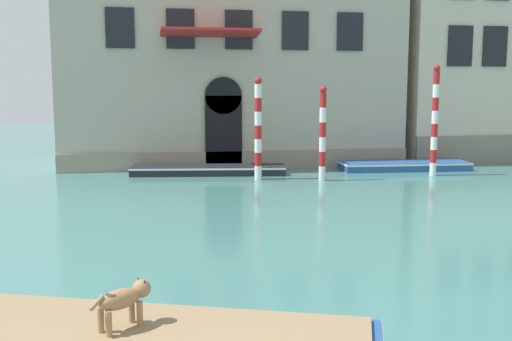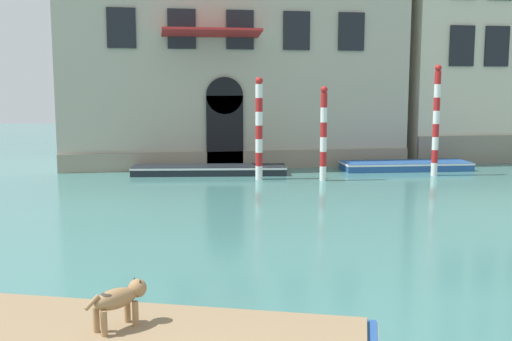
{
  "view_description": "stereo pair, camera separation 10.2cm",
  "coord_description": "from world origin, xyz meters",
  "views": [
    {
      "loc": [
        -0.17,
        -3.91,
        3.6
      ],
      "look_at": [
        2.81,
        13.16,
        1.2
      ],
      "focal_mm": 42.0,
      "sensor_mm": 36.0,
      "label": 1
    },
    {
      "loc": [
        -0.07,
        -3.93,
        3.6
      ],
      "look_at": [
        2.81,
        13.16,
        1.2
      ],
      "focal_mm": 42.0,
      "sensor_mm": 36.0,
      "label": 2
    }
  ],
  "objects": [
    {
      "name": "boat_foreground",
      "position": [
        -1.6,
        4.0,
        0.3
      ],
      "size": [
        8.86,
        4.73,
        0.56
      ],
      "rotation": [
        0.0,
        0.0,
        -0.35
      ],
      "color": "#234C8C",
      "rests_on": "ground_plane"
    },
    {
      "name": "mooring_pole_2",
      "position": [
        3.94,
        19.17,
        2.03
      ],
      "size": [
        0.29,
        0.29,
        4.01
      ],
      "color": "white",
      "rests_on": "ground_plane"
    },
    {
      "name": "boat_moored_far",
      "position": [
        10.8,
        20.81,
        0.2
      ],
      "size": [
        5.72,
        2.03,
        0.37
      ],
      "rotation": [
        0.0,
        0.0,
        -0.06
      ],
      "color": "#234C8C",
      "rests_on": "ground_plane"
    },
    {
      "name": "mooring_pole_0",
      "position": [
        6.35,
        18.42,
        1.85
      ],
      "size": [
        0.27,
        0.27,
        3.66
      ],
      "color": "white",
      "rests_on": "ground_plane"
    },
    {
      "name": "dog_on_deck",
      "position": [
        -0.57,
        3.57,
        0.94
      ],
      "size": [
        0.76,
        0.6,
        0.59
      ],
      "rotation": [
        0.0,
        0.0,
        0.63
      ],
      "color": "#997047",
      "rests_on": "boat_foreground"
    },
    {
      "name": "mooring_pole_1",
      "position": [
        11.25,
        18.96,
        2.29
      ],
      "size": [
        0.27,
        0.27,
        4.53
      ],
      "color": "white",
      "rests_on": "ground_plane"
    },
    {
      "name": "boat_moored_near_palazzo",
      "position": [
        2.12,
        20.88,
        0.2
      ],
      "size": [
        6.54,
        2.26,
        0.37
      ],
      "rotation": [
        0.0,
        0.0,
        -0.13
      ],
      "color": "black",
      "rests_on": "ground_plane"
    },
    {
      "name": "palazzo_right",
      "position": [
        17.54,
        25.3,
        7.42
      ],
      "size": [
        11.01,
        6.13,
        14.88
      ],
      "color": "beige",
      "rests_on": "ground_plane"
    }
  ]
}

